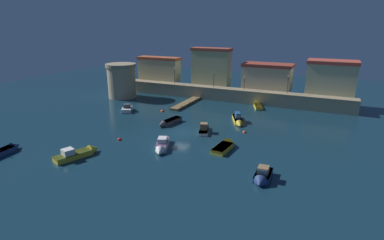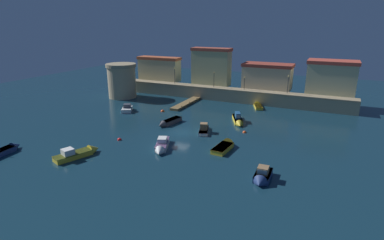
{
  "view_description": "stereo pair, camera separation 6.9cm",
  "coord_description": "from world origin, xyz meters",
  "px_view_note": "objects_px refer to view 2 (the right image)",
  "views": [
    {
      "loc": [
        21.96,
        -43.33,
        17.39
      ],
      "look_at": [
        0.0,
        4.33,
        0.97
      ],
      "focal_mm": 29.15,
      "sensor_mm": 36.0,
      "label": 1
    },
    {
      "loc": [
        22.02,
        -43.3,
        17.39
      ],
      "look_at": [
        0.0,
        4.33,
        0.97
      ],
      "focal_mm": 29.15,
      "sensor_mm": 36.0,
      "label": 2
    }
  ],
  "objects_px": {
    "quay_lamp_0": "(175,73)",
    "moored_boat_9": "(258,106)",
    "mooring_buoy_0": "(244,133)",
    "mooring_buoy_1": "(163,111)",
    "mooring_buoy_2": "(119,140)",
    "moored_boat_0": "(79,153)",
    "quay_lamp_3": "(288,82)",
    "moored_boat_2": "(204,128)",
    "moored_boat_3": "(168,122)",
    "moored_boat_8": "(262,177)",
    "quay_lamp_1": "(214,77)",
    "moored_boat_6": "(4,151)",
    "moored_boat_5": "(225,146)",
    "fortress_tower": "(122,80)",
    "moored_boat_7": "(238,120)",
    "quay_lamp_2": "(245,81)",
    "moored_boat_4": "(162,146)",
    "moored_boat_1": "(127,108)"
  },
  "relations": [
    {
      "from": "quay_lamp_0",
      "to": "moored_boat_9",
      "type": "height_order",
      "value": "quay_lamp_0"
    },
    {
      "from": "quay_lamp_0",
      "to": "mooring_buoy_0",
      "type": "bearing_deg",
      "value": -40.29
    },
    {
      "from": "mooring_buoy_1",
      "to": "mooring_buoy_2",
      "type": "height_order",
      "value": "mooring_buoy_1"
    },
    {
      "from": "moored_boat_0",
      "to": "quay_lamp_3",
      "type": "bearing_deg",
      "value": -8.92
    },
    {
      "from": "moored_boat_2",
      "to": "moored_boat_3",
      "type": "bearing_deg",
      "value": 67.98
    },
    {
      "from": "moored_boat_8",
      "to": "quay_lamp_1",
      "type": "bearing_deg",
      "value": -153.08
    },
    {
      "from": "moored_boat_6",
      "to": "moored_boat_5",
      "type": "bearing_deg",
      "value": -66.3
    },
    {
      "from": "moored_boat_5",
      "to": "moored_boat_6",
      "type": "relative_size",
      "value": 0.91
    },
    {
      "from": "fortress_tower",
      "to": "moored_boat_6",
      "type": "height_order",
      "value": "fortress_tower"
    },
    {
      "from": "quay_lamp_3",
      "to": "moored_boat_0",
      "type": "distance_m",
      "value": 44.5
    },
    {
      "from": "fortress_tower",
      "to": "moored_boat_0",
      "type": "xyz_separation_m",
      "value": [
        16.2,
        -31.36,
        -3.65
      ]
    },
    {
      "from": "moored_boat_2",
      "to": "quay_lamp_1",
      "type": "bearing_deg",
      "value": -1.41
    },
    {
      "from": "moored_boat_7",
      "to": "mooring_buoy_0",
      "type": "relative_size",
      "value": 10.43
    },
    {
      "from": "moored_boat_5",
      "to": "moored_boat_7",
      "type": "height_order",
      "value": "moored_boat_7"
    },
    {
      "from": "quay_lamp_2",
      "to": "moored_boat_2",
      "type": "xyz_separation_m",
      "value": [
        -0.61,
        -21.82,
        -4.53
      ]
    },
    {
      "from": "moored_boat_8",
      "to": "mooring_buoy_1",
      "type": "relative_size",
      "value": 5.79
    },
    {
      "from": "moored_boat_0",
      "to": "mooring_buoy_1",
      "type": "relative_size",
      "value": 8.6
    },
    {
      "from": "quay_lamp_2",
      "to": "moored_boat_5",
      "type": "height_order",
      "value": "quay_lamp_2"
    },
    {
      "from": "moored_boat_3",
      "to": "fortress_tower",
      "type": "bearing_deg",
      "value": -114.34
    },
    {
      "from": "quay_lamp_3",
      "to": "moored_boat_9",
      "type": "relative_size",
      "value": 0.73
    },
    {
      "from": "fortress_tower",
      "to": "mooring_buoy_1",
      "type": "relative_size",
      "value": 10.8
    },
    {
      "from": "quay_lamp_1",
      "to": "mooring_buoy_2",
      "type": "relative_size",
      "value": 5.36
    },
    {
      "from": "mooring_buoy_0",
      "to": "mooring_buoy_2",
      "type": "height_order",
      "value": "mooring_buoy_2"
    },
    {
      "from": "moored_boat_6",
      "to": "moored_boat_2",
      "type": "bearing_deg",
      "value": -51.08
    },
    {
      "from": "quay_lamp_3",
      "to": "mooring_buoy_1",
      "type": "xyz_separation_m",
      "value": [
        -22.36,
        -14.45,
        -5.47
      ]
    },
    {
      "from": "moored_boat_3",
      "to": "quay_lamp_1",
      "type": "bearing_deg",
      "value": -170.94
    },
    {
      "from": "moored_boat_9",
      "to": "mooring_buoy_0",
      "type": "relative_size",
      "value": 8.42
    },
    {
      "from": "quay_lamp_1",
      "to": "mooring_buoy_2",
      "type": "xyz_separation_m",
      "value": [
        -3.56,
        -31.38,
        -5.31
      ]
    },
    {
      "from": "moored_boat_8",
      "to": "mooring_buoy_0",
      "type": "height_order",
      "value": "moored_boat_8"
    },
    {
      "from": "moored_boat_4",
      "to": "moored_boat_6",
      "type": "distance_m",
      "value": 21.8
    },
    {
      "from": "quay_lamp_0",
      "to": "mooring_buoy_0",
      "type": "xyz_separation_m",
      "value": [
        23.5,
        -19.92,
        -5.51
      ]
    },
    {
      "from": "quay_lamp_3",
      "to": "moored_boat_9",
      "type": "distance_m",
      "value": 8.03
    },
    {
      "from": "quay_lamp_0",
      "to": "moored_boat_2",
      "type": "relative_size",
      "value": 0.69
    },
    {
      "from": "quay_lamp_2",
      "to": "moored_boat_5",
      "type": "distance_m",
      "value": 28.45
    },
    {
      "from": "quay_lamp_3",
      "to": "mooring_buoy_2",
      "type": "height_order",
      "value": "quay_lamp_3"
    },
    {
      "from": "quay_lamp_2",
      "to": "moored_boat_9",
      "type": "height_order",
      "value": "quay_lamp_2"
    },
    {
      "from": "moored_boat_5",
      "to": "quay_lamp_0",
      "type": "bearing_deg",
      "value": 44.12
    },
    {
      "from": "moored_boat_4",
      "to": "quay_lamp_0",
      "type": "bearing_deg",
      "value": -177.17
    },
    {
      "from": "moored_boat_2",
      "to": "mooring_buoy_0",
      "type": "relative_size",
      "value": 9.04
    },
    {
      "from": "moored_boat_0",
      "to": "mooring_buoy_1",
      "type": "xyz_separation_m",
      "value": [
        -0.92,
        24.22,
        -0.47
      ]
    },
    {
      "from": "moored_boat_0",
      "to": "moored_boat_1",
      "type": "height_order",
      "value": "moored_boat_0"
    },
    {
      "from": "fortress_tower",
      "to": "moored_boat_0",
      "type": "height_order",
      "value": "fortress_tower"
    },
    {
      "from": "quay_lamp_3",
      "to": "moored_boat_2",
      "type": "bearing_deg",
      "value": -114.7
    },
    {
      "from": "moored_boat_0",
      "to": "moored_boat_9",
      "type": "distance_m",
      "value": 39.36
    },
    {
      "from": "moored_boat_6",
      "to": "moored_boat_8",
      "type": "bearing_deg",
      "value": -82.81
    },
    {
      "from": "moored_boat_8",
      "to": "mooring_buoy_1",
      "type": "height_order",
      "value": "moored_boat_8"
    },
    {
      "from": "quay_lamp_3",
      "to": "mooring_buoy_0",
      "type": "relative_size",
      "value": 6.13
    },
    {
      "from": "moored_boat_4",
      "to": "mooring_buoy_0",
      "type": "height_order",
      "value": "moored_boat_4"
    },
    {
      "from": "quay_lamp_0",
      "to": "quay_lamp_2",
      "type": "height_order",
      "value": "quay_lamp_0"
    },
    {
      "from": "moored_boat_1",
      "to": "moored_boat_2",
      "type": "xyz_separation_m",
      "value": [
        19.3,
        -5.02,
        -0.07
      ]
    }
  ]
}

